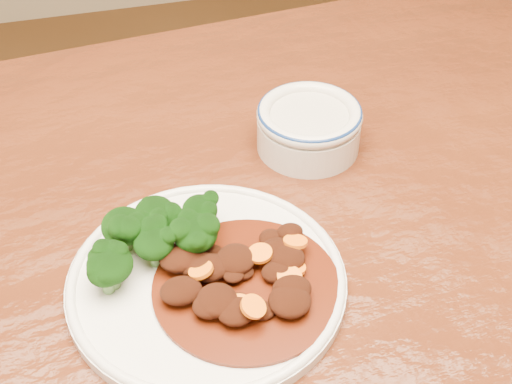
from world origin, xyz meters
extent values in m
cube|color=#4D200D|center=(0.00, 0.00, 0.73)|extent=(1.58, 1.04, 0.04)
cylinder|color=white|center=(-0.03, -0.01, 0.76)|extent=(0.25, 0.25, 0.01)
torus|color=white|center=(-0.03, -0.01, 0.76)|extent=(0.25, 0.25, 0.01)
cylinder|color=#578746|center=(-0.11, 0.00, 0.77)|extent=(0.01, 0.01, 0.01)
ellipsoid|color=black|center=(-0.11, 0.00, 0.79)|extent=(0.04, 0.04, 0.03)
cylinder|color=#578746|center=(-0.04, 0.02, 0.77)|extent=(0.01, 0.01, 0.01)
ellipsoid|color=black|center=(-0.04, 0.02, 0.79)|extent=(0.04, 0.04, 0.03)
cylinder|color=#578746|center=(-0.07, 0.06, 0.77)|extent=(0.01, 0.01, 0.01)
ellipsoid|color=black|center=(-0.07, 0.06, 0.79)|extent=(0.04, 0.04, 0.03)
cylinder|color=#578746|center=(-0.10, 0.05, 0.77)|extent=(0.01, 0.01, 0.01)
ellipsoid|color=black|center=(-0.10, 0.05, 0.79)|extent=(0.04, 0.04, 0.03)
cylinder|color=#578746|center=(-0.07, 0.02, 0.77)|extent=(0.01, 0.01, 0.01)
ellipsoid|color=black|center=(-0.07, 0.02, 0.79)|extent=(0.04, 0.04, 0.03)
cylinder|color=#578746|center=(-0.03, 0.05, 0.77)|extent=(0.01, 0.01, 0.01)
ellipsoid|color=black|center=(-0.03, 0.05, 0.79)|extent=(0.03, 0.03, 0.03)
cylinder|color=#578746|center=(-0.12, 0.00, 0.77)|extent=(0.01, 0.01, 0.01)
ellipsoid|color=black|center=(-0.12, 0.00, 0.79)|extent=(0.03, 0.03, 0.03)
cylinder|color=#4B1408|center=(0.00, -0.03, 0.76)|extent=(0.16, 0.16, 0.00)
ellipsoid|color=black|center=(0.05, 0.02, 0.77)|extent=(0.02, 0.02, 0.01)
ellipsoid|color=black|center=(-0.04, 0.00, 0.77)|extent=(0.03, 0.03, 0.02)
ellipsoid|color=black|center=(0.03, 0.02, 0.77)|extent=(0.02, 0.02, 0.01)
ellipsoid|color=black|center=(-0.01, -0.01, 0.78)|extent=(0.03, 0.04, 0.02)
ellipsoid|color=black|center=(0.03, -0.03, 0.77)|extent=(0.03, 0.03, 0.02)
ellipsoid|color=black|center=(-0.06, -0.03, 0.77)|extent=(0.04, 0.03, 0.02)
ellipsoid|color=black|center=(-0.01, -0.02, 0.77)|extent=(0.02, 0.02, 0.01)
ellipsoid|color=black|center=(0.03, -0.06, 0.77)|extent=(0.04, 0.04, 0.02)
ellipsoid|color=black|center=(-0.04, -0.05, 0.77)|extent=(0.03, 0.03, 0.02)
ellipsoid|color=black|center=(0.03, 0.00, 0.77)|extent=(0.03, 0.03, 0.02)
ellipsoid|color=black|center=(-0.05, 0.01, 0.78)|extent=(0.04, 0.03, 0.02)
ellipsoid|color=black|center=(-0.01, -0.05, 0.77)|extent=(0.02, 0.02, 0.01)
ellipsoid|color=black|center=(0.04, -0.01, 0.77)|extent=(0.03, 0.03, 0.02)
ellipsoid|color=black|center=(-0.02, -0.06, 0.77)|extent=(0.03, 0.03, 0.02)
ellipsoid|color=black|center=(0.03, -0.05, 0.77)|extent=(0.03, 0.03, 0.02)
ellipsoid|color=black|center=(-0.02, 0.01, 0.77)|extent=(0.02, 0.01, 0.01)
ellipsoid|color=black|center=(0.00, -0.06, 0.77)|extent=(0.02, 0.02, 0.01)
ellipsoid|color=black|center=(-0.03, -0.01, 0.77)|extent=(0.04, 0.03, 0.02)
ellipsoid|color=black|center=(-0.03, -0.05, 0.78)|extent=(0.03, 0.04, 0.02)
ellipsoid|color=black|center=(0.00, -0.02, 0.77)|extent=(0.02, 0.02, 0.01)
cylinder|color=orange|center=(0.03, -0.04, 0.77)|extent=(0.03, 0.03, 0.01)
cylinder|color=orange|center=(-0.02, -0.06, 0.77)|extent=(0.03, 0.03, 0.01)
cylinder|color=orange|center=(0.05, 0.00, 0.78)|extent=(0.03, 0.03, 0.01)
cylinder|color=orange|center=(0.01, -0.01, 0.78)|extent=(0.03, 0.03, 0.01)
cylinder|color=orange|center=(0.04, -0.02, 0.77)|extent=(0.03, 0.03, 0.01)
cylinder|color=orange|center=(-0.04, -0.01, 0.78)|extent=(0.02, 0.02, 0.01)
cylinder|color=orange|center=(-0.01, -0.07, 0.78)|extent=(0.02, 0.03, 0.02)
cylinder|color=beige|center=(0.11, 0.16, 0.77)|extent=(0.11, 0.11, 0.04)
cylinder|color=beige|center=(0.11, 0.16, 0.79)|extent=(0.09, 0.09, 0.01)
torus|color=beige|center=(0.11, 0.16, 0.79)|extent=(0.11, 0.11, 0.01)
torus|color=navy|center=(0.11, 0.16, 0.80)|extent=(0.11, 0.11, 0.01)
camera|label=1|loc=(-0.10, -0.42, 1.24)|focal=50.00mm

